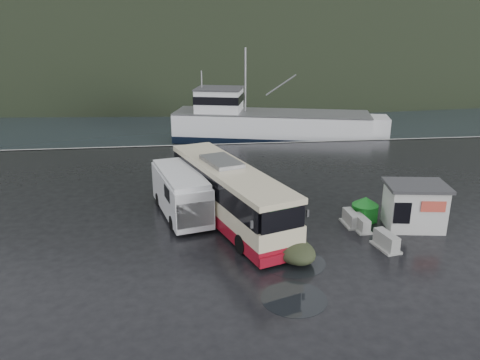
{
  "coord_description": "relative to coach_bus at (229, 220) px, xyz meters",
  "views": [
    {
      "loc": [
        -3.45,
        -23.91,
        11.16
      ],
      "look_at": [
        -0.21,
        4.02,
        1.7
      ],
      "focal_mm": 35.0,
      "sensor_mm": 36.0,
      "label": 1
    }
  ],
  "objects": [
    {
      "name": "ticket_kiosk",
      "position": [
        10.37,
        -2.19,
        0.0
      ],
      "size": [
        3.7,
        3.02,
        2.62
      ],
      "primitive_type": null,
      "rotation": [
        0.0,
        0.0,
        -0.15
      ],
      "color": "silver",
      "rests_on": "ground"
    },
    {
      "name": "white_van",
      "position": [
        -2.81,
        1.2,
        0.0
      ],
      "size": [
        3.88,
        7.08,
        2.81
      ],
      "primitive_type": null,
      "rotation": [
        0.0,
        0.0,
        0.25
      ],
      "color": "white",
      "rests_on": "ground"
    },
    {
      "name": "waste_bin_left",
      "position": [
        1.62,
        -1.31,
        0.0
      ],
      "size": [
        1.07,
        1.07,
        1.46
      ],
      "primitive_type": null,
      "rotation": [
        0.0,
        0.0,
        0.02
      ],
      "color": "#15771F",
      "rests_on": "ground"
    },
    {
      "name": "dome_tent",
      "position": [
        2.73,
        -5.28,
        0.0
      ],
      "size": [
        2.6,
        3.07,
        1.03
      ],
      "primitive_type": null,
      "rotation": [
        0.0,
        0.0,
        0.33
      ],
      "color": "#303721",
      "rests_on": "ground"
    },
    {
      "name": "coach_bus",
      "position": [
        0.0,
        0.0,
        0.0
      ],
      "size": [
        7.1,
        12.84,
        3.54
      ],
      "primitive_type": null,
      "rotation": [
        0.0,
        0.0,
        0.34
      ],
      "color": "beige",
      "rests_on": "ground"
    },
    {
      "name": "jersey_barrier_b",
      "position": [
        6.97,
        -1.47,
        0.0
      ],
      "size": [
        0.88,
        1.66,
        0.82
      ],
      "primitive_type": null,
      "rotation": [
        0.0,
        0.0,
        0.04
      ],
      "color": "#999993",
      "rests_on": "ground"
    },
    {
      "name": "jersey_barrier_c",
      "position": [
        7.78,
        -4.59,
        0.0
      ],
      "size": [
        1.2,
        1.88,
        0.87
      ],
      "primitive_type": null,
      "rotation": [
        0.0,
        0.0,
        0.2
      ],
      "color": "#999993",
      "rests_on": "ground"
    },
    {
      "name": "quay_edge",
      "position": [
        1.14,
        18.36,
        0.0
      ],
      "size": [
        160.0,
        0.6,
        1.5
      ],
      "primitive_type": "cube",
      "color": "#999993",
      "rests_on": "ground"
    },
    {
      "name": "fishing_trawler",
      "position": [
        6.98,
        24.69,
        0.0
      ],
      "size": [
        25.69,
        11.53,
        10.04
      ],
      "primitive_type": null,
      "rotation": [
        0.0,
        0.0,
        -0.25
      ],
      "color": "white",
      "rests_on": "ground"
    },
    {
      "name": "puddles",
      "position": [
        2.36,
        -6.91,
        0.0
      ],
      "size": [
        3.7,
        6.18,
        0.01
      ],
      "color": "black",
      "rests_on": "ground"
    },
    {
      "name": "jersey_barrier_a",
      "position": [
        7.31,
        -2.17,
        0.0
      ],
      "size": [
        0.91,
        1.64,
        0.79
      ],
      "primitive_type": null,
      "rotation": [
        0.0,
        0.0,
        0.08
      ],
      "color": "#999993",
      "rests_on": "ground"
    },
    {
      "name": "harbor_water",
      "position": [
        1.14,
        108.36,
        0.0
      ],
      "size": [
        300.0,
        180.0,
        0.02
      ],
      "primitive_type": "cube",
      "color": "black",
      "rests_on": "ground"
    },
    {
      "name": "ground",
      "position": [
        1.14,
        -1.64,
        0.0
      ],
      "size": [
        160.0,
        160.0,
        0.0
      ],
      "primitive_type": "plane",
      "color": "black",
      "rests_on": "ground"
    },
    {
      "name": "headland",
      "position": [
        11.14,
        248.36,
        0.0
      ],
      "size": [
        780.0,
        540.0,
        570.0
      ],
      "primitive_type": "ellipsoid",
      "color": "black",
      "rests_on": "ground"
    },
    {
      "name": "waste_bin_right",
      "position": [
        7.92,
        -1.1,
        0.0
      ],
      "size": [
        1.44,
        1.44,
        1.55
      ],
      "primitive_type": null,
      "rotation": [
        0.0,
        0.0,
        0.38
      ],
      "color": "#15771F",
      "rests_on": "ground"
    }
  ]
}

